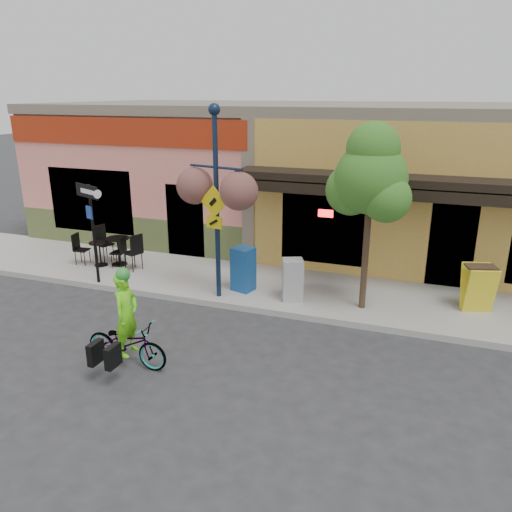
{
  "coord_description": "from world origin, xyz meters",
  "views": [
    {
      "loc": [
        3.78,
        -9.4,
        4.88
      ],
      "look_at": [
        0.26,
        0.5,
        1.4
      ],
      "focal_mm": 35.0,
      "sensor_mm": 36.0,
      "label": 1
    }
  ],
  "objects_px": {
    "building": "(317,172)",
    "bicycle": "(127,343)",
    "newspaper_box_blue": "(243,269)",
    "newspaper_box_grey": "(293,280)",
    "cyclist_rider": "(128,327)",
    "street_tree": "(368,218)",
    "lamp_post": "(217,205)",
    "one_way_sign": "(94,235)"
  },
  "relations": [
    {
      "from": "lamp_post",
      "to": "one_way_sign",
      "type": "relative_size",
      "value": 1.76
    },
    {
      "from": "one_way_sign",
      "to": "newspaper_box_blue",
      "type": "distance_m",
      "value": 3.89
    },
    {
      "from": "building",
      "to": "newspaper_box_grey",
      "type": "xyz_separation_m",
      "value": [
        0.91,
        -6.27,
        -1.6
      ]
    },
    {
      "from": "newspaper_box_grey",
      "to": "newspaper_box_blue",
      "type": "bearing_deg",
      "value": 149.11
    },
    {
      "from": "building",
      "to": "cyclist_rider",
      "type": "relative_size",
      "value": 11.57
    },
    {
      "from": "bicycle",
      "to": "street_tree",
      "type": "distance_m",
      "value": 5.64
    },
    {
      "from": "building",
      "to": "bicycle",
      "type": "height_order",
      "value": "building"
    },
    {
      "from": "cyclist_rider",
      "to": "street_tree",
      "type": "distance_m",
      "value": 5.51
    },
    {
      "from": "one_way_sign",
      "to": "street_tree",
      "type": "bearing_deg",
      "value": 28.66
    },
    {
      "from": "bicycle",
      "to": "one_way_sign",
      "type": "distance_m",
      "value": 4.34
    },
    {
      "from": "building",
      "to": "newspaper_box_blue",
      "type": "bearing_deg",
      "value": -93.78
    },
    {
      "from": "street_tree",
      "to": "newspaper_box_grey",
      "type": "bearing_deg",
      "value": -176.28
    },
    {
      "from": "one_way_sign",
      "to": "street_tree",
      "type": "relative_size",
      "value": 0.61
    },
    {
      "from": "lamp_post",
      "to": "newspaper_box_blue",
      "type": "bearing_deg",
      "value": 65.46
    },
    {
      "from": "bicycle",
      "to": "lamp_post",
      "type": "xyz_separation_m",
      "value": [
        0.42,
        3.29,
        1.96
      ]
    },
    {
      "from": "newspaper_box_blue",
      "to": "newspaper_box_grey",
      "type": "height_order",
      "value": "newspaper_box_blue"
    },
    {
      "from": "cyclist_rider",
      "to": "newspaper_box_blue",
      "type": "relative_size",
      "value": 1.43
    },
    {
      "from": "bicycle",
      "to": "newspaper_box_blue",
      "type": "relative_size",
      "value": 1.52
    },
    {
      "from": "newspaper_box_blue",
      "to": "newspaper_box_grey",
      "type": "xyz_separation_m",
      "value": [
        1.32,
        -0.19,
        -0.05
      ]
    },
    {
      "from": "bicycle",
      "to": "one_way_sign",
      "type": "relative_size",
      "value": 0.65
    },
    {
      "from": "lamp_post",
      "to": "bicycle",
      "type": "bearing_deg",
      "value": -84.41
    },
    {
      "from": "building",
      "to": "bicycle",
      "type": "distance_m",
      "value": 10.17
    },
    {
      "from": "lamp_post",
      "to": "one_way_sign",
      "type": "distance_m",
      "value": 3.47
    },
    {
      "from": "street_tree",
      "to": "bicycle",
      "type": "bearing_deg",
      "value": -135.24
    },
    {
      "from": "building",
      "to": "lamp_post",
      "type": "relative_size",
      "value": 4.04
    },
    {
      "from": "building",
      "to": "street_tree",
      "type": "bearing_deg",
      "value": -67.54
    },
    {
      "from": "newspaper_box_grey",
      "to": "building",
      "type": "bearing_deg",
      "value": 75.45
    },
    {
      "from": "building",
      "to": "one_way_sign",
      "type": "relative_size",
      "value": 7.1
    },
    {
      "from": "newspaper_box_blue",
      "to": "street_tree",
      "type": "xyz_separation_m",
      "value": [
        2.95,
        -0.08,
        1.56
      ]
    },
    {
      "from": "lamp_post",
      "to": "street_tree",
      "type": "relative_size",
      "value": 1.07
    },
    {
      "from": "building",
      "to": "lamp_post",
      "type": "bearing_deg",
      "value": -97.1
    },
    {
      "from": "street_tree",
      "to": "cyclist_rider",
      "type": "bearing_deg",
      "value": -134.86
    },
    {
      "from": "cyclist_rider",
      "to": "newspaper_box_grey",
      "type": "height_order",
      "value": "cyclist_rider"
    },
    {
      "from": "building",
      "to": "cyclist_rider",
      "type": "bearing_deg",
      "value": -96.87
    },
    {
      "from": "building",
      "to": "lamp_post",
      "type": "distance_m",
      "value": 6.69
    },
    {
      "from": "cyclist_rider",
      "to": "bicycle",
      "type": "bearing_deg",
      "value": 91.29
    },
    {
      "from": "lamp_post",
      "to": "newspaper_box_grey",
      "type": "bearing_deg",
      "value": 24.87
    },
    {
      "from": "lamp_post",
      "to": "newspaper_box_blue",
      "type": "height_order",
      "value": "lamp_post"
    },
    {
      "from": "building",
      "to": "street_tree",
      "type": "distance_m",
      "value": 6.67
    },
    {
      "from": "newspaper_box_grey",
      "to": "street_tree",
      "type": "xyz_separation_m",
      "value": [
        1.63,
        0.11,
        1.6
      ]
    },
    {
      "from": "newspaper_box_blue",
      "to": "lamp_post",
      "type": "bearing_deg",
      "value": -111.42
    },
    {
      "from": "cyclist_rider",
      "to": "newspaper_box_blue",
      "type": "distance_m",
      "value": 3.93
    }
  ]
}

